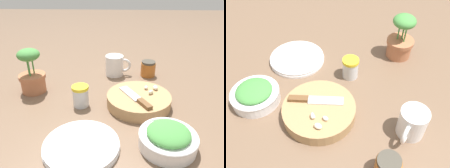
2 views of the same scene
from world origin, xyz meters
TOP-DOWN VIEW (x-y plane):
  - ground_plane at (0.00, 0.00)m, footprint 5.00×5.00m
  - cutting_board at (-0.04, -0.11)m, footprint 0.24×0.24m
  - chef_knife at (-0.07, -0.10)m, footprint 0.17×0.12m
  - garlic_cloves at (-0.01, -0.16)m, footprint 0.06×0.05m
  - herb_bowl at (-0.26, -0.18)m, footprint 0.17×0.17m
  - spice_jar at (-0.05, 0.11)m, footprint 0.06×0.06m
  - coffee_mug at (0.24, -0.01)m, footprint 0.09×0.13m
  - plate_stack at (-0.28, 0.07)m, footprint 0.22×0.22m
  - honey_jar at (0.24, -0.17)m, footprint 0.07×0.07m
  - potted_herb at (0.05, 0.33)m, footprint 0.11×0.11m

SIDE VIEW (x-z plane):
  - ground_plane at x=0.00m, z-range 0.00..0.00m
  - plate_stack at x=-0.28m, z-range 0.00..0.02m
  - cutting_board at x=-0.04m, z-range 0.00..0.04m
  - herb_bowl at x=-0.26m, z-range 0.00..0.07m
  - honey_jar at x=0.24m, z-range 0.00..0.07m
  - spice_jar at x=-0.05m, z-range 0.00..0.08m
  - chef_knife at x=-0.07m, z-range 0.04..0.06m
  - coffee_mug at x=0.24m, z-range 0.00..0.10m
  - garlic_cloves at x=-0.01m, z-range 0.04..0.06m
  - potted_herb at x=0.05m, z-range -0.01..0.18m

